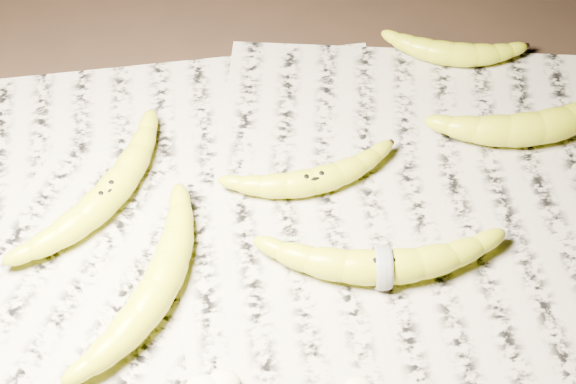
{
  "coord_description": "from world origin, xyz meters",
  "views": [
    {
      "loc": [
        -0.0,
        -0.46,
        0.75
      ],
      "look_at": [
        0.01,
        0.05,
        0.05
      ],
      "focal_mm": 50.0,
      "sensor_mm": 36.0,
      "label": 1
    }
  ],
  "objects_px": {
    "banana_left_a": "(107,194)",
    "banana_left_b": "(157,287)",
    "banana_center": "(313,179)",
    "banana_taped": "(383,265)",
    "banana_upper_b": "(453,52)",
    "banana_upper_a": "(539,126)"
  },
  "relations": [
    {
      "from": "banana_taped",
      "to": "banana_upper_a",
      "type": "relative_size",
      "value": 1.07
    },
    {
      "from": "banana_taped",
      "to": "banana_upper_b",
      "type": "bearing_deg",
      "value": 68.6
    },
    {
      "from": "banana_left_a",
      "to": "banana_upper_a",
      "type": "relative_size",
      "value": 1.0
    },
    {
      "from": "banana_left_b",
      "to": "banana_taped",
      "type": "relative_size",
      "value": 0.92
    },
    {
      "from": "banana_left_b",
      "to": "banana_center",
      "type": "relative_size",
      "value": 1.21
    },
    {
      "from": "banana_taped",
      "to": "banana_upper_b",
      "type": "xyz_separation_m",
      "value": [
        0.12,
        0.32,
        -0.0
      ]
    },
    {
      "from": "banana_left_a",
      "to": "banana_left_b",
      "type": "xyz_separation_m",
      "value": [
        0.06,
        -0.12,
        0.0
      ]
    },
    {
      "from": "banana_left_a",
      "to": "banana_upper_b",
      "type": "relative_size",
      "value": 1.39
    },
    {
      "from": "banana_center",
      "to": "banana_upper_b",
      "type": "distance_m",
      "value": 0.28
    },
    {
      "from": "banana_upper_a",
      "to": "banana_taped",
      "type": "bearing_deg",
      "value": -147.48
    },
    {
      "from": "banana_left_b",
      "to": "banana_center",
      "type": "xyz_separation_m",
      "value": [
        0.17,
        0.14,
        -0.0
      ]
    },
    {
      "from": "banana_center",
      "to": "banana_taped",
      "type": "relative_size",
      "value": 0.76
    },
    {
      "from": "banana_left_b",
      "to": "banana_upper_a",
      "type": "bearing_deg",
      "value": -41.6
    },
    {
      "from": "banana_upper_b",
      "to": "banana_center",
      "type": "bearing_deg",
      "value": -123.56
    },
    {
      "from": "banana_left_a",
      "to": "banana_upper_b",
      "type": "xyz_separation_m",
      "value": [
        0.42,
        0.22,
        -0.0
      ]
    },
    {
      "from": "banana_upper_a",
      "to": "banana_upper_b",
      "type": "relative_size",
      "value": 1.39
    },
    {
      "from": "banana_left_b",
      "to": "banana_upper_a",
      "type": "xyz_separation_m",
      "value": [
        0.44,
        0.21,
        0.0
      ]
    },
    {
      "from": "banana_upper_b",
      "to": "banana_taped",
      "type": "bearing_deg",
      "value": -101.23
    },
    {
      "from": "banana_left_a",
      "to": "banana_upper_b",
      "type": "distance_m",
      "value": 0.47
    },
    {
      "from": "banana_left_b",
      "to": "banana_upper_b",
      "type": "distance_m",
      "value": 0.49
    },
    {
      "from": "banana_left_a",
      "to": "banana_taped",
      "type": "height_order",
      "value": "same"
    },
    {
      "from": "banana_left_a",
      "to": "banana_taped",
      "type": "distance_m",
      "value": 0.31
    }
  ]
}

